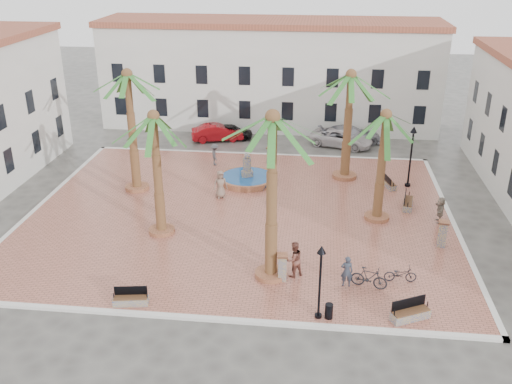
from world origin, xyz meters
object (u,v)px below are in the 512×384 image
at_px(palm_nw, 128,88).
at_px(pedestrian_fountain_a, 220,184).
at_px(car_red, 217,133).
at_px(bench_se, 410,314).
at_px(palm_ne, 350,88).
at_px(bench_ne, 389,184).
at_px(fountain, 247,177).
at_px(palm_sw, 154,130).
at_px(cyclist_b, 294,259).
at_px(litter_bin, 329,311).
at_px(bench_s, 131,300).
at_px(bollard_n, 270,155).
at_px(palm_e, 385,128).
at_px(car_white, 342,138).
at_px(bench_e, 408,203).
at_px(bollard_e, 442,233).
at_px(pedestrian_east, 440,210).
at_px(lamppost_s, 321,270).
at_px(bollard_se, 282,267).
at_px(bicycle_b, 369,278).
at_px(pedestrian_fountain_b, 270,192).
at_px(car_black, 230,132).
at_px(cyclist_a, 347,271).
at_px(bicycle_a, 400,274).
at_px(palm_s, 272,136).
at_px(pedestrian_north, 215,155).
at_px(lamppost_e, 412,146).

bearing_deg(palm_nw, pedestrian_fountain_a, -7.06).
bearing_deg(car_red, bench_se, -167.46).
height_order(palm_ne, bench_ne, palm_ne).
xyz_separation_m(bench_ne, car_red, (-13.63, 9.09, 0.34)).
relative_size(fountain, palm_sw, 0.56).
bearing_deg(cyclist_b, litter_bin, 81.12).
distance_m(fountain, bench_se, 17.84).
xyz_separation_m(bench_s, bollard_n, (4.70, 19.42, 0.41)).
distance_m(palm_e, car_white, 14.99).
bearing_deg(bench_e, fountain, 83.86).
height_order(palm_nw, bollard_e, palm_nw).
relative_size(bollard_e, pedestrian_east, 0.95).
height_order(bench_s, pedestrian_fountain_a, pedestrian_fountain_a).
relative_size(lamppost_s, bollard_se, 2.52).
xyz_separation_m(lamppost_s, cyclist_b, (-1.29, 3.38, -1.53)).
bearing_deg(palm_nw, palm_e, -9.97).
bearing_deg(bollard_e, pedestrian_east, 82.05).
bearing_deg(bollard_se, litter_bin, -51.56).
bearing_deg(bollard_n, bench_ne, -23.80).
height_order(litter_bin, pedestrian_east, pedestrian_east).
bearing_deg(bench_se, bollard_se, 129.38).
bearing_deg(bicycle_b, bench_ne, 5.36).
distance_m(bollard_se, bollard_e, 9.64).
distance_m(pedestrian_fountain_b, car_black, 14.30).
xyz_separation_m(palm_nw, car_white, (14.13, 11.13, -6.45)).
bearing_deg(bollard_n, bollard_se, -82.58).
bearing_deg(car_red, palm_sw, 163.68).
bearing_deg(palm_e, lamppost_s, -108.01).
bearing_deg(bicycle_b, cyclist_a, 104.11).
xyz_separation_m(bench_ne, bicycle_a, (-0.65, -12.19, 0.18)).
bearing_deg(bollard_n, bench_e, -36.55).
xyz_separation_m(bollard_se, pedestrian_fountain_a, (-4.77, 9.68, 0.18)).
bearing_deg(bench_se, bench_e, 56.18).
height_order(palm_s, pedestrian_north, palm_s).
height_order(bollard_e, litter_bin, bollard_e).
xyz_separation_m(litter_bin, bicycle_b, (1.94, 2.72, 0.18)).
bearing_deg(fountain, palm_sw, -115.66).
bearing_deg(bench_se, pedestrian_north, 96.64).
bearing_deg(palm_ne, palm_s, -106.40).
bearing_deg(lamppost_e, pedestrian_north, 169.60).
distance_m(bench_se, pedestrian_fountain_a, 16.28).
relative_size(fountain, pedestrian_fountain_a, 2.19).
height_order(palm_s, bicycle_b, palm_s).
relative_size(palm_e, litter_bin, 9.65).
xyz_separation_m(fountain, bench_e, (10.73, -3.15, -0.01)).
bearing_deg(pedestrian_fountain_b, litter_bin, -45.15).
bearing_deg(bench_ne, pedestrian_east, -169.31).
bearing_deg(car_black, car_white, -98.57).
bearing_deg(bicycle_a, bench_ne, -5.50).
bearing_deg(bollard_e, palm_s, -155.51).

